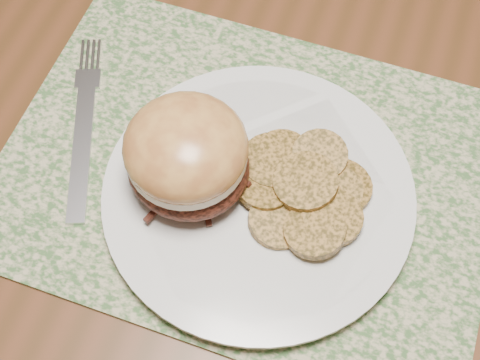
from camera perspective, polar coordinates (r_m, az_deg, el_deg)
name	(u,v)px	position (r m, az deg, el deg)	size (l,w,h in m)	color
ground	(286,272)	(1.38, 3.96, -7.85)	(3.50, 3.50, 0.00)	brown
dining_table	(321,68)	(0.79, 6.96, 9.45)	(1.50, 0.90, 0.75)	#592F19
placemat	(248,173)	(0.62, 0.70, 0.61)	(0.45, 0.33, 0.00)	#3E6332
dinner_plate	(258,195)	(0.59, 1.58, -1.30)	(0.26, 0.26, 0.02)	silver
pork_sandwich	(187,155)	(0.56, -4.58, 2.14)	(0.14, 0.13, 0.08)	black
roasted_potatoes	(304,188)	(0.58, 5.50, -0.68)	(0.14, 0.14, 0.03)	olive
fork	(84,124)	(0.65, -13.16, 4.69)	(0.09, 0.20, 0.00)	silver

